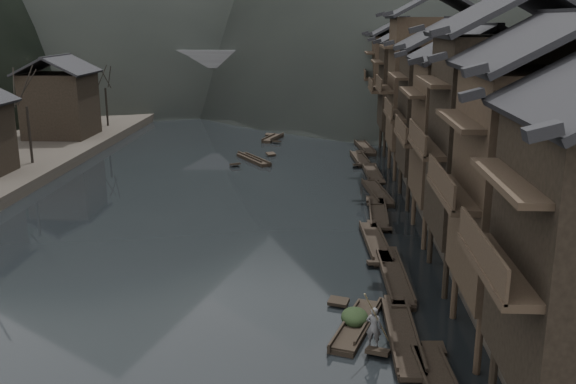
{
  "coord_description": "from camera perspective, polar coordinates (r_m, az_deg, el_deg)",
  "views": [
    {
      "loc": [
        8.13,
        -26.06,
        13.33
      ],
      "look_at": [
        5.85,
        14.05,
        2.5
      ],
      "focal_mm": 40.0,
      "sensor_mm": 36.0,
      "label": 1
    }
  ],
  "objects": [
    {
      "name": "water",
      "position": [
        30.38,
        -12.88,
        -11.35
      ],
      "size": [
        300.0,
        300.0,
        0.0
      ],
      "primitive_type": "plane",
      "color": "black",
      "rests_on": "ground"
    },
    {
      "name": "stilt_houses",
      "position": [
        46.55,
        14.76,
        9.02
      ],
      "size": [
        9.0,
        67.6,
        15.93
      ],
      "color": "black",
      "rests_on": "ground"
    },
    {
      "name": "moored_sampans",
      "position": [
        45.44,
        8.05,
        -1.86
      ],
      "size": [
        2.94,
        53.62,
        0.47
      ],
      "color": "black",
      "rests_on": "water"
    },
    {
      "name": "midriver_boats",
      "position": [
        67.46,
        -2.25,
        3.86
      ],
      "size": [
        4.16,
        17.07,
        0.45
      ],
      "color": "black",
      "rests_on": "water"
    },
    {
      "name": "stone_bridge",
      "position": [
        98.74,
        -1.51,
        10.3
      ],
      "size": [
        40.0,
        6.0,
        9.0
      ],
      "color": "#4C4C4F",
      "rests_on": "ground"
    },
    {
      "name": "hero_sampan",
      "position": [
        29.26,
        6.11,
        -11.65
      ],
      "size": [
        2.66,
        5.61,
        0.44
      ],
      "color": "black",
      "rests_on": "water"
    },
    {
      "name": "cargo_heap",
      "position": [
        29.21,
        5.97,
        -10.37
      ],
      "size": [
        1.23,
        1.61,
        0.74
      ],
      "primitive_type": "ellipsoid",
      "color": "black",
      "rests_on": "hero_sampan"
    },
    {
      "name": "boatman",
      "position": [
        27.15,
        7.65,
        -11.33
      ],
      "size": [
        0.72,
        0.57,
        1.74
      ],
      "primitive_type": "imported",
      "rotation": [
        0.0,
        0.0,
        2.86
      ],
      "color": "#545457",
      "rests_on": "hero_sampan"
    },
    {
      "name": "bamboo_pole",
      "position": [
        26.12,
        8.28,
        -6.23
      ],
      "size": [
        1.48,
        2.21,
        3.45
      ],
      "primitive_type": "cylinder",
      "rotation": [
        0.64,
        0.0,
        -0.58
      ],
      "color": "#8C7A51",
      "rests_on": "boatman"
    }
  ]
}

